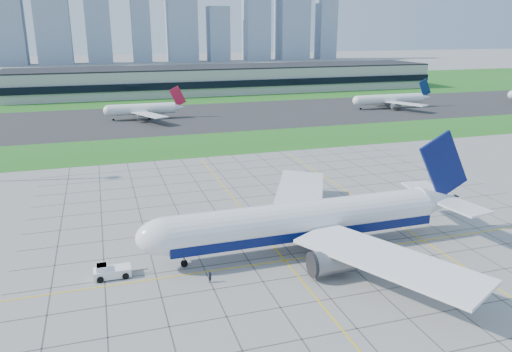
{
  "coord_description": "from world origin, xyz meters",
  "views": [
    {
      "loc": [
        -38.46,
        -75.4,
        38.81
      ],
      "look_at": [
        -6.42,
        25.97,
        7.0
      ],
      "focal_mm": 35.0,
      "sensor_mm": 36.0,
      "label": 1
    }
  ],
  "objects_px": {
    "airliner": "(307,221)",
    "crew_near": "(210,277)",
    "pushback_tug": "(110,271)",
    "distant_jet_1": "(144,109)",
    "distant_jet_2": "(391,99)"
  },
  "relations": [
    {
      "from": "airliner",
      "to": "crew_near",
      "type": "relative_size",
      "value": 34.43
    },
    {
      "from": "pushback_tug",
      "to": "distant_jet_1",
      "type": "height_order",
      "value": "distant_jet_1"
    },
    {
      "from": "crew_near",
      "to": "pushback_tug",
      "type": "bearing_deg",
      "value": 120.7
    },
    {
      "from": "distant_jet_1",
      "to": "distant_jet_2",
      "type": "height_order",
      "value": "same"
    },
    {
      "from": "distant_jet_1",
      "to": "crew_near",
      "type": "bearing_deg",
      "value": -91.55
    },
    {
      "from": "airliner",
      "to": "pushback_tug",
      "type": "distance_m",
      "value": 34.59
    },
    {
      "from": "airliner",
      "to": "pushback_tug",
      "type": "bearing_deg",
      "value": -179.95
    },
    {
      "from": "crew_near",
      "to": "airliner",
      "type": "bearing_deg",
      "value": -16.15
    },
    {
      "from": "airliner",
      "to": "distant_jet_1",
      "type": "xyz_separation_m",
      "value": [
        -15.23,
        144.97,
        -1.05
      ]
    },
    {
      "from": "pushback_tug",
      "to": "distant_jet_1",
      "type": "bearing_deg",
      "value": 81.88
    },
    {
      "from": "distant_jet_1",
      "to": "pushback_tug",
      "type": "bearing_deg",
      "value": -97.47
    },
    {
      "from": "pushback_tug",
      "to": "distant_jet_2",
      "type": "distance_m",
      "value": 197.55
    },
    {
      "from": "crew_near",
      "to": "distant_jet_1",
      "type": "bearing_deg",
      "value": 52.63
    },
    {
      "from": "airliner",
      "to": "crew_near",
      "type": "xyz_separation_m",
      "value": [
        -19.34,
        -6.91,
        -4.59
      ]
    },
    {
      "from": "crew_near",
      "to": "distant_jet_2",
      "type": "height_order",
      "value": "distant_jet_2"
    }
  ]
}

